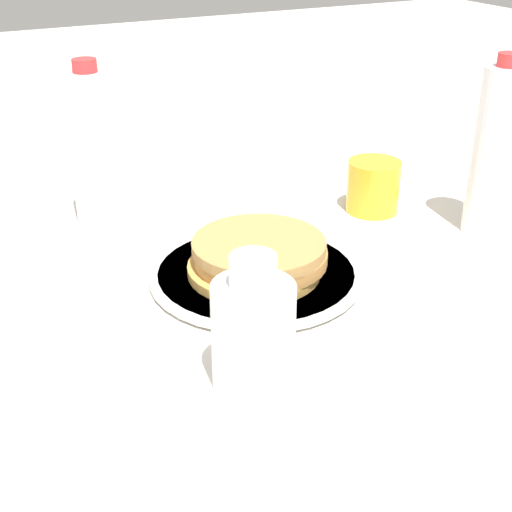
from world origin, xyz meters
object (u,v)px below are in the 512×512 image
Objects in this scene: water_bottle_near at (495,151)px; cream_jug at (253,332)px; juice_glass at (373,186)px; water_bottle_mid at (94,151)px; plate at (256,274)px; pancake_stack at (258,256)px.

cream_jug is at bearing 110.82° from water_bottle_near.
water_bottle_mid is at bearing 70.84° from juice_glass.
plate is at bearing 114.06° from juice_glass.
pancake_stack is 0.38m from water_bottle_near.
water_bottle_mid reaches higher than plate.
juice_glass is at bearing -65.94° from plate.
water_bottle_mid is at bearing 27.62° from pancake_stack.
water_bottle_near is 1.05× the size of water_bottle_mid.
pancake_stack is 0.73× the size of water_bottle_mid.
juice_glass is 0.42m from water_bottle_mid.
cream_jug is (-0.19, 0.10, 0.03)m from pancake_stack.
water_bottle_mid is at bearing 61.48° from water_bottle_near.
juice_glass is at bearing -65.25° from pancake_stack.
pancake_stack is at bearing -152.38° from water_bottle_mid.
juice_glass is (0.12, -0.26, 0.03)m from plate.
pancake_stack is at bearing 114.75° from juice_glass.
plate is at bearing -27.28° from cream_jug.
cream_jug is at bearing -175.93° from water_bottle_mid.
water_bottle_mid reaches higher than cream_jug.
cream_jug is at bearing 151.97° from pancake_stack.
plate is 1.89× the size of cream_jug.
plate is at bearing -152.38° from water_bottle_mid.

